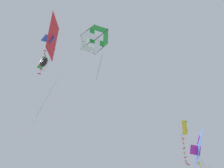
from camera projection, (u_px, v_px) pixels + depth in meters
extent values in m
ellipsoid|color=black|center=(44.00, 62.00, 30.38)|extent=(0.86, 0.97, 1.39)
cube|color=green|center=(45.00, 58.00, 30.31)|extent=(0.47, 0.24, 0.29)
cube|color=green|center=(44.00, 64.00, 30.71)|extent=(0.47, 0.24, 0.29)
cube|color=green|center=(40.00, 67.00, 29.77)|extent=(0.19, 0.47, 0.48)
sphere|color=black|center=(43.00, 57.00, 30.62)|extent=(0.13, 0.15, 0.12)
sphere|color=black|center=(42.00, 60.00, 30.83)|extent=(0.13, 0.15, 0.12)
cylinder|color=#47474C|center=(47.00, 97.00, 26.49)|extent=(2.40, 0.32, 7.74)
cube|color=yellow|center=(185.00, 128.00, 25.74)|extent=(1.33, 0.50, 1.35)
cylinder|color=green|center=(184.00, 127.00, 25.75)|extent=(0.07, 0.67, 1.50)
cylinder|color=green|center=(185.00, 126.00, 25.83)|extent=(1.02, 0.54, 0.03)
cylinder|color=#47474C|center=(182.00, 137.00, 25.04)|extent=(0.04, 0.04, 0.30)
cube|color=red|center=(183.00, 138.00, 24.92)|extent=(0.08, 0.16, 0.06)
cylinder|color=#47474C|center=(183.00, 139.00, 24.76)|extent=(0.07, 0.15, 0.30)
cube|color=red|center=(183.00, 140.00, 24.60)|extent=(0.15, 0.12, 0.06)
cylinder|color=#47474C|center=(183.00, 142.00, 24.48)|extent=(0.01, 0.02, 0.30)
cube|color=red|center=(183.00, 143.00, 24.36)|extent=(0.12, 0.15, 0.06)
cylinder|color=#47474C|center=(184.00, 146.00, 24.28)|extent=(0.02, 0.13, 0.30)
cube|color=red|center=(184.00, 148.00, 24.20)|extent=(0.05, 0.17, 0.06)
cylinder|color=#47474C|center=(184.00, 151.00, 24.12)|extent=(0.03, 0.13, 0.30)
cube|color=red|center=(184.00, 153.00, 24.04)|extent=(0.13, 0.14, 0.06)
cylinder|color=#47474C|center=(185.00, 155.00, 23.94)|extent=(0.04, 0.09, 0.30)
cube|color=red|center=(185.00, 157.00, 23.85)|extent=(0.05, 0.17, 0.06)
cylinder|color=#47474C|center=(186.00, 159.00, 23.74)|extent=(0.03, 0.04, 0.30)
cube|color=red|center=(186.00, 161.00, 23.63)|extent=(0.13, 0.14, 0.06)
cylinder|color=#47474C|center=(186.00, 162.00, 23.47)|extent=(0.02, 0.15, 0.30)
cube|color=red|center=(187.00, 163.00, 23.31)|extent=(0.10, 0.16, 0.06)
cylinder|color=#47474C|center=(188.00, 164.00, 23.13)|extent=(0.07, 0.20, 0.30)
cube|color=red|center=(189.00, 165.00, 22.95)|extent=(0.06, 0.17, 0.06)
cube|color=green|center=(92.00, 34.00, 18.38)|extent=(0.80, 0.29, 0.38)
cube|color=green|center=(106.00, 38.00, 18.09)|extent=(0.80, 0.29, 0.38)
cube|color=green|center=(99.00, 29.00, 17.99)|extent=(0.09, 0.89, 0.76)
cube|color=green|center=(99.00, 43.00, 18.48)|extent=(0.09, 0.89, 0.76)
cube|color=white|center=(83.00, 41.00, 17.84)|extent=(0.80, 0.29, 0.38)
cube|color=white|center=(97.00, 45.00, 17.54)|extent=(0.80, 0.29, 0.38)
cube|color=white|center=(90.00, 36.00, 17.45)|extent=(0.09, 0.89, 0.76)
cube|color=white|center=(90.00, 50.00, 17.93)|extent=(0.09, 0.89, 0.76)
cylinder|color=#332D28|center=(88.00, 30.00, 17.87)|extent=(0.08, 0.66, 1.12)
cylinder|color=#332D28|center=(88.00, 44.00, 18.35)|extent=(0.08, 0.66, 1.12)
cylinder|color=#332D28|center=(102.00, 34.00, 17.57)|extent=(0.08, 0.66, 1.12)
cylinder|color=#332D28|center=(101.00, 49.00, 18.05)|extent=(0.08, 0.66, 1.12)
cylinder|color=#47474C|center=(100.00, 66.00, 16.01)|extent=(1.23, 0.13, 3.75)
pyramid|color=red|center=(52.00, 37.00, 21.51)|extent=(2.51, 0.77, 1.55)
cube|color=blue|center=(48.00, 39.00, 21.37)|extent=(0.16, 0.74, 0.83)
cube|color=blue|center=(55.00, 32.00, 22.04)|extent=(0.62, 0.17, 0.17)
cylinder|color=#47474C|center=(47.00, 46.00, 20.76)|extent=(0.03, 0.05, 0.35)
cube|color=red|center=(47.00, 48.00, 20.64)|extent=(0.17, 0.07, 0.06)
cylinder|color=#47474C|center=(46.00, 49.00, 20.49)|extent=(0.06, 0.06, 0.35)
cube|color=red|center=(45.00, 51.00, 20.33)|extent=(0.10, 0.16, 0.06)
cylinder|color=#47474C|center=(45.00, 52.00, 20.19)|extent=(0.06, 0.04, 0.35)
cube|color=red|center=(45.00, 54.00, 20.04)|extent=(0.17, 0.06, 0.06)
cylinder|color=#47474C|center=(44.00, 55.00, 19.90)|extent=(0.03, 0.02, 0.35)
cube|color=red|center=(44.00, 57.00, 19.76)|extent=(0.16, 0.09, 0.06)
cylinder|color=#47474C|center=(43.00, 59.00, 19.64)|extent=(0.06, 0.05, 0.35)
cube|color=red|center=(42.00, 61.00, 19.51)|extent=(0.14, 0.13, 0.06)
cylinder|color=#47474C|center=(42.00, 64.00, 19.39)|extent=(0.04, 0.06, 0.35)
cube|color=red|center=(41.00, 66.00, 19.26)|extent=(0.16, 0.10, 0.06)
cylinder|color=#47474C|center=(41.00, 68.00, 19.12)|extent=(0.07, 0.04, 0.35)
cube|color=red|center=(41.00, 69.00, 18.97)|extent=(0.14, 0.13, 0.06)
cylinder|color=#47474C|center=(40.00, 71.00, 18.84)|extent=(0.05, 0.04, 0.35)
cube|color=red|center=(39.00, 74.00, 18.71)|extent=(0.05, 0.17, 0.06)
cylinder|color=#47474C|center=(50.00, 59.00, 19.57)|extent=(0.76, 0.11, 3.24)
pyramid|color=blue|center=(198.00, 148.00, 20.98)|extent=(2.40, 0.53, 1.49)
cube|color=#DB2D93|center=(195.00, 150.00, 20.85)|extent=(0.08, 0.72, 0.80)
cube|color=#DB2D93|center=(198.00, 140.00, 21.48)|extent=(0.60, 0.10, 0.16)
cylinder|color=#47474C|center=(198.00, 160.00, 20.28)|extent=(0.02, 0.02, 0.27)
cube|color=yellow|center=(198.00, 162.00, 20.17)|extent=(0.12, 0.15, 0.06)
cylinder|color=#47474C|center=(199.00, 163.00, 20.02)|extent=(0.03, 0.17, 0.27)
cube|color=yellow|center=(199.00, 164.00, 19.86)|extent=(0.04, 0.17, 0.06)
cylinder|color=#47474C|center=(200.00, 165.00, 19.74)|extent=(0.07, 0.05, 0.27)
cube|color=yellow|center=(201.00, 167.00, 19.62)|extent=(0.17, 0.08, 0.06)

